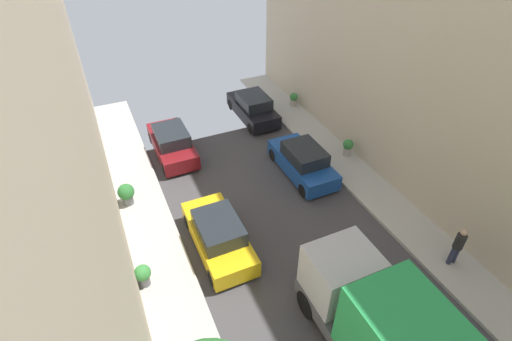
% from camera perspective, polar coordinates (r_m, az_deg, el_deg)
% --- Properties ---
extents(parked_car_left_2, '(1.78, 4.20, 1.57)m').
position_cam_1_polar(parked_car_left_2, '(15.33, -5.53, -9.42)').
color(parked_car_left_2, gold).
rests_on(parked_car_left_2, ground).
extents(parked_car_left_3, '(1.78, 4.20, 1.57)m').
position_cam_1_polar(parked_car_left_3, '(20.69, -12.24, 3.97)').
color(parked_car_left_3, maroon).
rests_on(parked_car_left_3, ground).
extents(parked_car_right_1, '(1.78, 4.20, 1.57)m').
position_cam_1_polar(parked_car_right_1, '(19.03, 6.89, 1.33)').
color(parked_car_right_1, '#194799').
rests_on(parked_car_right_1, ground).
extents(parked_car_right_2, '(1.78, 4.20, 1.57)m').
position_cam_1_polar(parked_car_right_2, '(23.51, -0.44, 9.22)').
color(parked_car_right_2, black).
rests_on(parked_car_right_2, ground).
extents(pedestrian, '(0.40, 0.36, 1.72)m').
position_cam_1_polar(pedestrian, '(16.22, 27.54, -9.75)').
color(pedestrian, '#2D334C').
rests_on(pedestrian, sidewalk_right).
extents(potted_plant_0, '(0.72, 0.72, 1.03)m').
position_cam_1_polar(potted_plant_0, '(17.95, -18.52, -3.19)').
color(potted_plant_0, slate).
rests_on(potted_plant_0, sidewalk_left).
extents(potted_plant_1, '(0.59, 0.59, 0.92)m').
position_cam_1_polar(potted_plant_1, '(14.65, -16.27, -14.46)').
color(potted_plant_1, slate).
rests_on(potted_plant_1, sidewalk_left).
extents(potted_plant_2, '(0.50, 0.50, 0.82)m').
position_cam_1_polar(potted_plant_2, '(24.94, 5.55, 10.46)').
color(potted_plant_2, '#B2A899').
rests_on(potted_plant_2, sidewalk_right).
extents(potted_plant_3, '(0.54, 0.54, 0.92)m').
position_cam_1_polar(potted_plant_3, '(20.59, 13.35, 3.49)').
color(potted_plant_3, '#B2A899').
rests_on(potted_plant_3, sidewalk_right).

